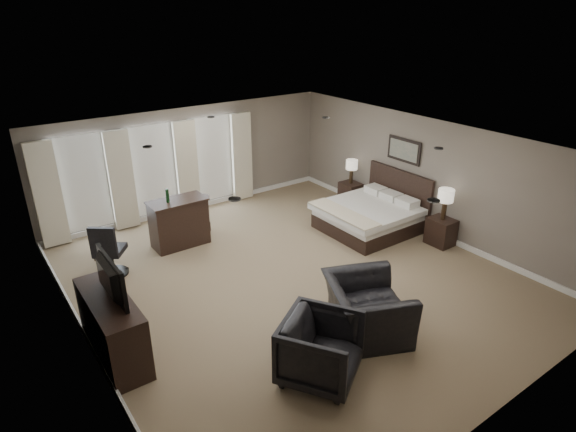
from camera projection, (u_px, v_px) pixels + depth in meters
room at (292, 216)px, 8.76m from camera, size 7.60×8.60×2.64m
window_bay at (155, 173)px, 11.31m from camera, size 5.25×0.20×2.30m
bed at (365, 206)px, 10.92m from camera, size 2.00×1.91×1.28m
nightstand_near at (441, 232)px, 10.46m from camera, size 0.45×0.55×0.60m
nightstand_far at (350, 193)px, 12.61m from camera, size 0.43×0.53×0.57m
lamp_near at (445, 204)px, 10.20m from camera, size 0.33×0.33×0.69m
lamp_far at (351, 172)px, 12.37m from camera, size 0.30×0.30×0.62m
wall_art at (404, 150)px, 11.07m from camera, size 0.04×0.96×0.56m
dresser at (113, 327)px, 7.04m from camera, size 0.55×1.71×1.00m
tv at (107, 294)px, 6.81m from camera, size 0.63×1.09×0.14m
armchair_near at (367, 300)px, 7.52m from camera, size 1.35×1.59×1.18m
armchair_far at (321, 347)px, 6.60m from camera, size 1.37×1.35×1.04m
bar_counter at (179, 223)px, 10.34m from camera, size 1.21×0.63×1.06m
bar_stool_left at (99, 246)px, 9.71m from camera, size 0.40×0.40×0.70m
bar_stool_right at (202, 214)px, 11.04m from camera, size 0.52×0.52×0.84m
desk_chair at (110, 249)px, 9.16m from camera, size 0.80×0.80×1.12m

